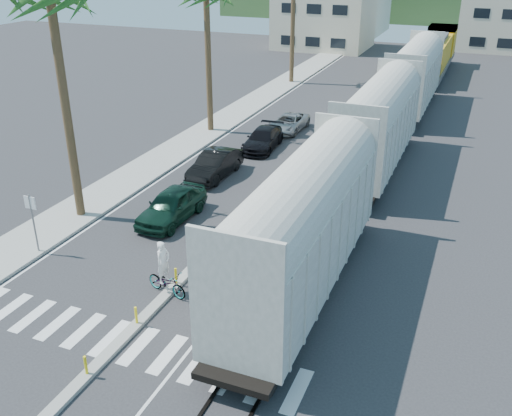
{
  "coord_description": "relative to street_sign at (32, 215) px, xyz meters",
  "views": [
    {
      "loc": [
        10.83,
        -15.6,
        13.18
      ],
      "look_at": [
        1.79,
        6.5,
        2.0
      ],
      "focal_mm": 40.0,
      "sensor_mm": 36.0,
      "label": 1
    }
  ],
  "objects": [
    {
      "name": "car_second",
      "position": [
        3.42,
        11.72,
        -1.17
      ],
      "size": [
        1.87,
        4.92,
        1.6
      ],
      "primitive_type": "imported",
      "rotation": [
        0.0,
        0.0,
        -0.02
      ],
      "color": "black",
      "rests_on": "ground"
    },
    {
      "name": "car_lead",
      "position": [
        3.98,
        5.46,
        -1.14
      ],
      "size": [
        2.19,
        4.97,
        1.66
      ],
      "primitive_type": "imported",
      "rotation": [
        0.0,
        0.0,
        -0.02
      ],
      "color": "black",
      "rests_on": "ground"
    },
    {
      "name": "freight_train",
      "position": [
        12.3,
        22.19,
        0.93
      ],
      "size": [
        3.0,
        60.94,
        5.85
      ],
      "color": "#A4A397",
      "rests_on": "ground"
    },
    {
      "name": "crosswalk",
      "position": [
        7.3,
        -4.0,
        -1.97
      ],
      "size": [
        14.0,
        2.2,
        0.01
      ],
      "primitive_type": "cube",
      "color": "silver",
      "rests_on": "ground"
    },
    {
      "name": "rails",
      "position": [
        12.3,
        26.0,
        -1.94
      ],
      "size": [
        1.56,
        100.0,
        0.06
      ],
      "color": "black",
      "rests_on": "ground"
    },
    {
      "name": "ground",
      "position": [
        7.3,
        -2.0,
        -1.97
      ],
      "size": [
        140.0,
        140.0,
        0.0
      ],
      "primitive_type": "plane",
      "color": "#28282B",
      "rests_on": "ground"
    },
    {
      "name": "car_third",
      "position": [
        4.2,
        17.73,
        -1.27
      ],
      "size": [
        2.62,
        5.13,
        1.41
      ],
      "primitive_type": "imported",
      "rotation": [
        0.0,
        0.0,
        0.07
      ],
      "color": "black",
      "rests_on": "ground"
    },
    {
      "name": "car_rear",
      "position": [
        4.49,
        22.41,
        -1.34
      ],
      "size": [
        2.43,
        4.71,
        1.27
      ],
      "primitive_type": "imported",
      "rotation": [
        0.0,
        0.0,
        -0.04
      ],
      "color": "#96999B",
      "rests_on": "ground"
    },
    {
      "name": "cyclist",
      "position": [
        7.23,
        -0.64,
        -1.22
      ],
      "size": [
        1.63,
        2.33,
        2.38
      ],
      "rotation": [
        0.0,
        0.0,
        1.33
      ],
      "color": "#9EA0A5",
      "rests_on": "ground"
    },
    {
      "name": "sidewalk",
      "position": [
        -1.2,
        23.0,
        -1.9
      ],
      "size": [
        3.0,
        90.0,
        0.15
      ],
      "primitive_type": "cube",
      "color": "gray",
      "rests_on": "ground"
    },
    {
      "name": "street_sign",
      "position": [
        0.0,
        0.0,
        0.0
      ],
      "size": [
        0.6,
        0.08,
        3.0
      ],
      "color": "slate",
      "rests_on": "ground"
    },
    {
      "name": "buildings",
      "position": [
        0.89,
        69.66,
        2.39
      ],
      "size": [
        38.0,
        27.0,
        10.0
      ],
      "color": "beige",
      "rests_on": "ground"
    },
    {
      "name": "median",
      "position": [
        7.3,
        17.96,
        -1.88
      ],
      "size": [
        0.45,
        60.0,
        0.85
      ],
      "color": "gray",
      "rests_on": "ground"
    },
    {
      "name": "lane_markings",
      "position": [
        5.15,
        23.0,
        -1.97
      ],
      "size": [
        9.42,
        90.0,
        0.01
      ],
      "color": "silver",
      "rests_on": "ground"
    }
  ]
}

